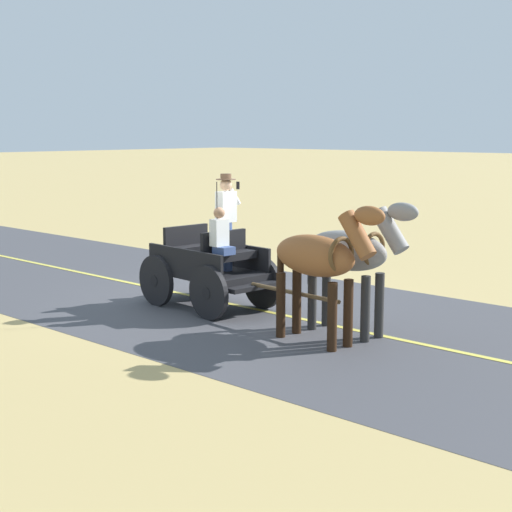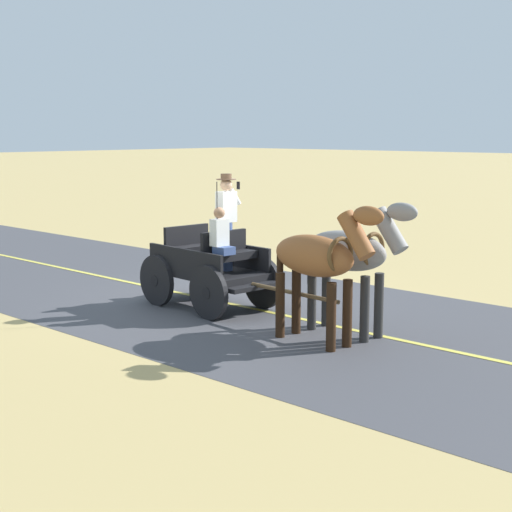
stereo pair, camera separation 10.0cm
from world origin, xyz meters
TOP-DOWN VIEW (x-y plane):
  - ground_plane at (0.00, 0.00)m, footprint 200.00×200.00m
  - road_surface at (0.00, 0.00)m, footprint 6.74×160.00m
  - road_centre_stripe at (0.00, 0.00)m, footprint 0.12×160.00m
  - horse_drawn_carriage at (0.43, 0.39)m, footprint 1.58×4.52m
  - horse_near_side at (0.27, 3.44)m, footprint 0.62×2.13m
  - horse_off_side at (1.02, 3.38)m, footprint 0.68×2.14m

SIDE VIEW (x-z plane):
  - ground_plane at x=0.00m, z-range 0.00..0.00m
  - road_surface at x=0.00m, z-range 0.00..0.01m
  - road_centre_stripe at x=0.00m, z-range 0.01..0.01m
  - horse_drawn_carriage at x=0.43m, z-range -0.43..2.07m
  - horse_near_side at x=0.27m, z-range 0.22..2.43m
  - horse_off_side at x=1.02m, z-range 0.22..2.43m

